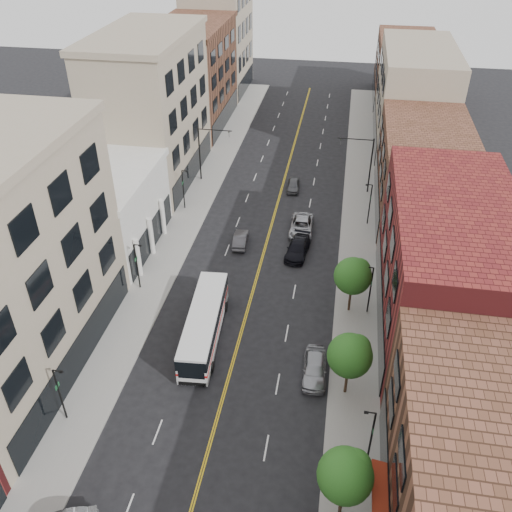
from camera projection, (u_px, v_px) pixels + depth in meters
The scene contains 27 objects.
sidewalk_left at pixel (181, 230), 62.02m from camera, with size 4.00×110.00×0.15m, color gray.
sidewalk_right at pixel (358, 246), 59.26m from camera, with size 4.00×110.00×0.15m, color gray.
bldg_l_white at pixel (104, 213), 57.51m from camera, with size 10.00×14.00×8.00m, color silver.
bldg_l_far_a at pixel (151, 112), 68.46m from camera, with size 10.00×20.00×18.00m, color gray.
bldg_l_far_b at pixel (193, 78), 85.54m from camera, with size 10.00×20.00×15.00m, color brown.
bldg_l_far_c at pixel (218, 35), 98.73m from camera, with size 10.00×16.00×20.00m, color gray.
bldg_r_mid at pixel (447, 267), 46.00m from camera, with size 10.00×22.00×12.00m, color maroon.
bldg_r_far_a at pixel (424, 171), 63.61m from camera, with size 10.00×20.00×10.00m, color brown.
bldg_r_far_b at pixel (414, 97), 79.51m from camera, with size 10.00×22.00×14.00m, color gray.
bldg_r_far_c at pixel (405, 69), 96.59m from camera, with size 10.00×18.00×11.00m, color brown.
tree_r_1 at pixel (347, 474), 31.95m from camera, with size 3.40×3.40×5.59m.
tree_r_2 at pixel (351, 354), 40.06m from camera, with size 3.40×3.40×5.59m.
tree_r_3 at pixel (354, 275), 48.18m from camera, with size 3.40×3.40×5.59m.
lamp_l_1 at pixel (60, 392), 38.60m from camera, with size 0.81×0.55×5.05m.
lamp_l_2 at pixel (137, 264), 51.58m from camera, with size 0.81×0.55×5.05m.
lamp_l_3 at pixel (184, 187), 64.56m from camera, with size 0.81×0.55×5.05m.
lamp_r_1 at pixel (371, 435), 35.58m from camera, with size 0.81×0.55×5.05m.
lamp_r_2 at pixel (370, 287), 48.56m from camera, with size 0.81×0.55×5.05m.
lamp_r_3 at pixel (370, 202), 61.54m from camera, with size 0.81×0.55×5.05m.
signal_mast_left at pixel (205, 148), 70.01m from camera, with size 4.49×0.18×7.20m.
signal_mast_right at pixel (365, 159), 67.17m from camera, with size 4.49×0.18×7.20m.
city_bus at pixel (204, 323), 46.49m from camera, with size 3.37×11.61×2.95m.
car_parked_far at pixel (315, 368), 43.42m from camera, with size 1.92×4.77×1.63m, color #97989E.
car_lane_behind at pixel (240, 239), 59.37m from camera, with size 1.42×4.08×1.34m, color #444449.
car_lane_a at pixel (298, 248), 57.72m from camera, with size 2.12×5.22×1.51m, color black.
car_lane_b at pixel (302, 226), 61.43m from camera, with size 2.59×5.62×1.56m, color #ABADB3.
car_lane_c at pixel (293, 185), 70.04m from camera, with size 1.54×3.82×1.30m, color #4C4D51.
Camera 1 is at (7.28, -15.54, 32.88)m, focal length 38.00 mm.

